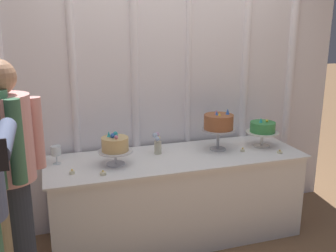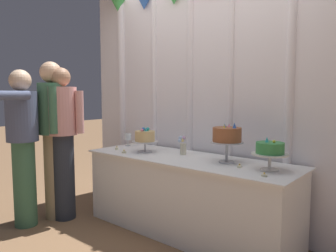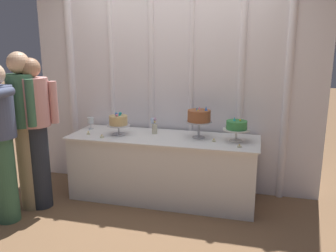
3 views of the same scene
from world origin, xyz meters
name	(u,v)px [view 3 (image 3 of 3)]	position (x,y,z in m)	size (l,w,h in m)	color
ground_plane	(161,201)	(0.00, 0.00, 0.00)	(24.00, 24.00, 0.00)	#846042
draped_curtain	(170,69)	(-0.02, 0.50, 1.46)	(3.49, 0.18, 2.77)	white
cake_table	(163,168)	(0.00, 0.10, 0.37)	(2.13, 0.70, 0.74)	white
cake_display_leftmost	(118,121)	(-0.52, 0.06, 0.89)	(0.27, 0.27, 0.26)	silver
cake_display_center	(199,117)	(0.40, 0.15, 0.97)	(0.29, 0.29, 0.36)	#B2B2B7
cake_display_rightmost	(237,126)	(0.81, 0.11, 0.90)	(0.29, 0.29, 0.27)	silver
wine_glass	(91,121)	(-0.95, 0.22, 0.84)	(0.08, 0.08, 0.15)	silver
flower_vase	(154,126)	(-0.13, 0.20, 0.83)	(0.08, 0.09, 0.19)	beige
tealight_far_left	(88,133)	(-0.85, -0.03, 0.75)	(0.04, 0.04, 0.04)	beige
tealight_near_left	(102,137)	(-0.64, -0.12, 0.75)	(0.05, 0.05, 0.04)	beige
tealight_near_right	(214,141)	(0.58, 0.04, 0.75)	(0.04, 0.04, 0.03)	beige
tealight_far_right	(239,146)	(0.85, -0.10, 0.75)	(0.05, 0.05, 0.03)	beige
guest_man_pink_jacket	(36,128)	(-1.24, -0.45, 0.89)	(0.43, 0.43, 1.62)	#282D38
guest_man_dark_suit	(24,123)	(-1.33, -0.51, 0.95)	(0.41, 0.38, 1.68)	#9E8966
guest_girl_blue_dress	(0,137)	(-1.37, -0.82, 0.88)	(0.47, 0.62, 1.58)	#3D6B4C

